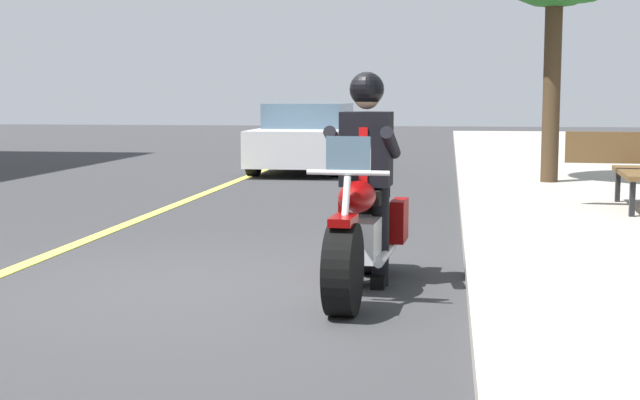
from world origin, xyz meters
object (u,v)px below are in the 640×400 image
at_px(rider_main, 366,159).
at_px(bench_sidewalk, 640,164).
at_px(motorcycle_main, 362,234).
at_px(car_silver, 309,137).

distance_m(rider_main, bench_sidewalk, 5.32).
distance_m(motorcycle_main, bench_sidewalk, 5.47).
distance_m(rider_main, car_silver, 11.52).
xyz_separation_m(rider_main, car_silver, (-11.29, -2.27, -0.35)).
height_order(rider_main, bench_sidewalk, rider_main).
bearing_deg(motorcycle_main, car_silver, -168.87).
distance_m(car_silver, bench_sidewalk, 8.72).
distance_m(motorcycle_main, car_silver, 11.71).
bearing_deg(motorcycle_main, rider_main, 177.42).
height_order(motorcycle_main, rider_main, rider_main).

